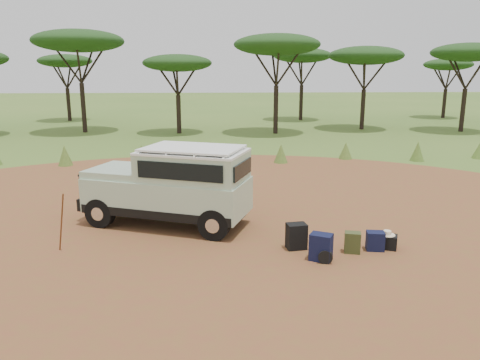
{
  "coord_description": "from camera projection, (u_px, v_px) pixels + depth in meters",
  "views": [
    {
      "loc": [
        0.16,
        -11.08,
        3.9
      ],
      "look_at": [
        0.85,
        1.1,
        1.0
      ],
      "focal_mm": 35.0,
      "sensor_mm": 36.0,
      "label": 1
    }
  ],
  "objects": [
    {
      "name": "backpack_olive",
      "position": [
        352.0,
        243.0,
        10.14
      ],
      "size": [
        0.38,
        0.32,
        0.47
      ],
      "primitive_type": "cube",
      "rotation": [
        0.0,
        0.0,
        -0.24
      ],
      "color": "#3B451F",
      "rests_on": "ground"
    },
    {
      "name": "backpack_black",
      "position": [
        296.0,
        236.0,
        10.35
      ],
      "size": [
        0.47,
        0.38,
        0.58
      ],
      "primitive_type": "cube",
      "rotation": [
        0.0,
        0.0,
        0.15
      ],
      "color": "black",
      "rests_on": "ground"
    },
    {
      "name": "backpack_navy",
      "position": [
        321.0,
        247.0,
        9.72
      ],
      "size": [
        0.54,
        0.49,
        0.58
      ],
      "primitive_type": "cube",
      "rotation": [
        0.0,
        0.0,
        -0.48
      ],
      "color": "black",
      "rests_on": "ground"
    },
    {
      "name": "duffel_navy",
      "position": [
        375.0,
        241.0,
        10.28
      ],
      "size": [
        0.42,
        0.34,
        0.43
      ],
      "primitive_type": "cube",
      "rotation": [
        0.0,
        0.0,
        -0.17
      ],
      "color": "black",
      "rests_on": "ground"
    },
    {
      "name": "acacia_treeline",
      "position": [
        222.0,
        53.0,
        29.81
      ],
      "size": [
        46.7,
        13.2,
        6.26
      ],
      "color": "black",
      "rests_on": "ground"
    },
    {
      "name": "hard_case",
      "position": [
        387.0,
        242.0,
        10.4
      ],
      "size": [
        0.53,
        0.46,
        0.32
      ],
      "primitive_type": "cube",
      "rotation": [
        0.0,
        0.0,
        -0.4
      ],
      "color": "black",
      "rests_on": "ground"
    },
    {
      "name": "stuff_sack",
      "position": [
        325.0,
        255.0,
        9.67
      ],
      "size": [
        0.35,
        0.35,
        0.3
      ],
      "primitive_type": "cylinder",
      "rotation": [
        1.57,
        0.0,
        -0.19
      ],
      "color": "black",
      "rests_on": "ground"
    },
    {
      "name": "ground",
      "position": [
        209.0,
        230.0,
        11.66
      ],
      "size": [
        140.0,
        140.0,
        0.0
      ],
      "primitive_type": "plane",
      "color": "#496E27",
      "rests_on": "ground"
    },
    {
      "name": "safari_vehicle",
      "position": [
        172.0,
        187.0,
        11.81
      ],
      "size": [
        4.48,
        3.01,
        2.05
      ],
      "rotation": [
        0.0,
        0.0,
        -0.36
      ],
      "color": "#A8C1A5",
      "rests_on": "ground"
    },
    {
      "name": "dirt_clearing",
      "position": [
        209.0,
        229.0,
        11.66
      ],
      "size": [
        23.0,
        23.0,
        0.01
      ],
      "primitive_type": "cylinder",
      "color": "brown",
      "rests_on": "ground"
    },
    {
      "name": "walking_staff",
      "position": [
        61.0,
        222.0,
        10.11
      ],
      "size": [
        0.29,
        0.23,
        1.34
      ],
      "primitive_type": "cylinder",
      "rotation": [
        0.23,
        0.0,
        0.92
      ],
      "color": "brown",
      "rests_on": "ground"
    },
    {
      "name": "grass_fringe",
      "position": [
        213.0,
        153.0,
        19.99
      ],
      "size": [
        36.6,
        1.6,
        0.9
      ],
      "color": "#496E27",
      "rests_on": "ground"
    },
    {
      "name": "safari_hat",
      "position": [
        387.0,
        233.0,
        10.35
      ],
      "size": [
        0.35,
        0.35,
        0.1
      ],
      "color": "beige",
      "rests_on": "hard_case"
    }
  ]
}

